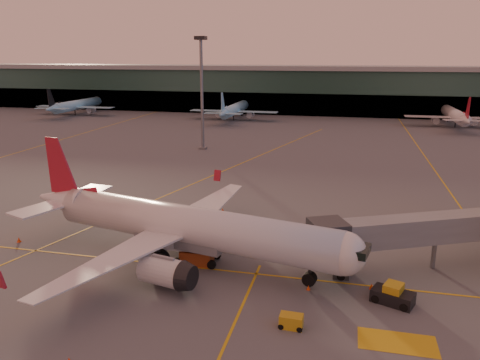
% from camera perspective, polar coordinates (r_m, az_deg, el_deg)
% --- Properties ---
extents(ground, '(600.00, 600.00, 0.00)m').
position_cam_1_polar(ground, '(45.58, -5.62, -13.42)').
color(ground, '#4C4F54').
rests_on(ground, ground).
extents(taxi_markings, '(100.12, 173.00, 0.01)m').
position_cam_1_polar(taxi_markings, '(87.58, -0.87, 0.75)').
color(taxi_markings, gold).
rests_on(taxi_markings, ground).
extents(terminal, '(400.00, 20.00, 17.60)m').
position_cam_1_polar(terminal, '(180.56, 9.08, 10.80)').
color(terminal, '#19382D').
rests_on(terminal, ground).
extents(mast_west_near, '(2.40, 2.40, 25.60)m').
position_cam_1_polar(mast_west_near, '(109.24, -4.69, 11.45)').
color(mast_west_near, slate).
rests_on(mast_west_near, ground).
extents(distant_aircraft_row, '(350.00, 34.00, 13.00)m').
position_cam_1_polar(distant_aircraft_row, '(157.33, 12.24, 6.82)').
color(distant_aircraft_row, '#8ED0EE').
rests_on(distant_aircraft_row, ground).
extents(main_airplane, '(40.01, 36.39, 12.18)m').
position_cam_1_polar(main_airplane, '(50.62, -7.30, -5.56)').
color(main_airplane, silver).
rests_on(main_airplane, ground).
extents(jet_bridge, '(26.53, 14.63, 5.98)m').
position_cam_1_polar(jet_bridge, '(53.25, 24.12, -5.49)').
color(jet_bridge, slate).
rests_on(jet_bridge, ground).
extents(catering_truck, '(6.16, 3.01, 4.67)m').
position_cam_1_polar(catering_truck, '(50.31, -5.56, -7.23)').
color(catering_truck, '#A43E17').
rests_on(catering_truck, ground).
extents(gpu_cart, '(2.00, 1.24, 1.14)m').
position_cam_1_polar(gpu_cart, '(40.17, 6.26, -16.77)').
color(gpu_cart, '#BC9217').
rests_on(gpu_cart, ground).
extents(pushback_tug, '(4.08, 3.13, 1.86)m').
position_cam_1_polar(pushback_tug, '(45.37, 18.13, -13.22)').
color(pushback_tug, black).
rests_on(pushback_tug, ground).
extents(cone_nose, '(0.45, 0.45, 0.57)m').
position_cam_1_polar(cone_nose, '(47.44, 15.75, -12.37)').
color(cone_nose, '#E0400B').
rests_on(cone_nose, ground).
extents(cone_tail, '(0.48, 0.48, 0.61)m').
position_cam_1_polar(cone_tail, '(62.13, -25.36, -6.59)').
color(cone_tail, '#E0400B').
rests_on(cone_tail, ground).
extents(cone_wing_left, '(0.41, 0.41, 0.53)m').
position_cam_1_polar(cone_wing_left, '(66.74, -2.13, -3.66)').
color(cone_wing_left, '#E0400B').
rests_on(cone_wing_left, ground).
extents(cone_fwd, '(0.38, 0.38, 0.48)m').
position_cam_1_polar(cone_fwd, '(46.10, 8.34, -12.84)').
color(cone_fwd, '#E0400B').
rests_on(cone_fwd, ground).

